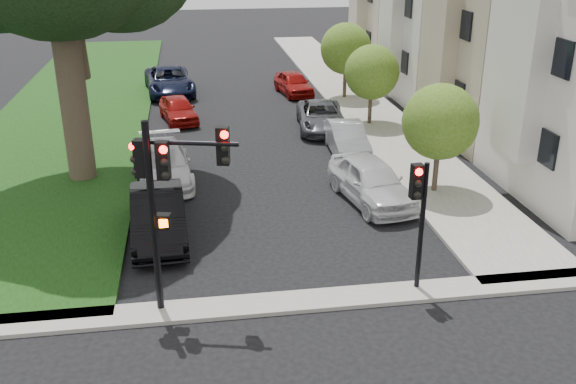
{
  "coord_description": "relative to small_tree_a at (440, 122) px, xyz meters",
  "views": [
    {
      "loc": [
        -2.69,
        -12.5,
        9.3
      ],
      "look_at": [
        0.0,
        5.0,
        2.0
      ],
      "focal_mm": 40.0,
      "sensor_mm": 36.0,
      "label": 1
    }
  ],
  "objects": [
    {
      "name": "ground",
      "position": [
        -6.2,
        -8.88,
        -2.79
      ],
      "size": [
        140.0,
        140.0,
        0.0
      ],
      "primitive_type": "plane",
      "color": "black",
      "rests_on": "ground"
    },
    {
      "name": "small_tree_c",
      "position": [
        0.0,
        14.66,
        0.13
      ],
      "size": [
        2.93,
        2.93,
        4.39
      ],
      "color": "#3C3423",
      "rests_on": "ground"
    },
    {
      "name": "traffic_signal_secondary",
      "position": [
        -3.15,
        -6.69,
        -0.17
      ],
      "size": [
        0.48,
        0.39,
        3.75
      ],
      "color": "black",
      "rests_on": "ground"
    },
    {
      "name": "car_parked_1",
      "position": [
        -2.21,
        5.0,
        -2.1
      ],
      "size": [
        1.61,
        4.22,
        1.37
      ],
      "primitive_type": "imported",
      "rotation": [
        0.0,
        0.0,
        -0.04
      ],
      "color": "#999BA0",
      "rests_on": "ground"
    },
    {
      "name": "car_parked_2",
      "position": [
        -2.59,
        8.77,
        -2.11
      ],
      "size": [
        2.75,
        5.06,
        1.35
      ],
      "primitive_type": "imported",
      "rotation": [
        0.0,
        0.0,
        -0.11
      ],
      "color": "#3F4247",
      "rests_on": "ground"
    },
    {
      "name": "small_tree_a",
      "position": [
        0.0,
        0.0,
        0.0
      ],
      "size": [
        2.79,
        2.79,
        4.19
      ],
      "color": "#3C3423",
      "rests_on": "ground"
    },
    {
      "name": "sidewalk_cross",
      "position": [
        -6.2,
        -6.88,
        -2.73
      ],
      "size": [
        60.0,
        1.0,
        0.12
      ],
      "primitive_type": "cube",
      "color": "gray",
      "rests_on": "ground"
    },
    {
      "name": "car_parked_6",
      "position": [
        -10.1,
        2.8,
        -2.06
      ],
      "size": [
        2.48,
        5.14,
        1.44
      ],
      "primitive_type": "imported",
      "rotation": [
        0.0,
        0.0,
        0.09
      ],
      "color": "silver",
      "rests_on": "ground"
    },
    {
      "name": "small_tree_b",
      "position": [
        0.0,
        9.15,
        -0.08
      ],
      "size": [
        2.71,
        2.71,
        4.07
      ],
      "color": "#3C3423",
      "rests_on": "ground"
    },
    {
      "name": "sidewalk_right",
      "position": [
        0.55,
        15.12,
        -2.73
      ],
      "size": [
        3.5,
        44.0,
        0.12
      ],
      "primitive_type": "cube",
      "color": "gray",
      "rests_on": "ground"
    },
    {
      "name": "car_parked_7",
      "position": [
        -9.6,
        11.31,
        -2.13
      ],
      "size": [
        2.3,
        4.07,
        1.31
      ],
      "primitive_type": "imported",
      "rotation": [
        0.0,
        0.0,
        0.21
      ],
      "color": "maroon",
      "rests_on": "ground"
    },
    {
      "name": "car_parked_5",
      "position": [
        -10.16,
        -2.32,
        -2.0
      ],
      "size": [
        1.95,
        4.88,
        1.58
      ],
      "primitive_type": "imported",
      "rotation": [
        0.0,
        0.0,
        0.06
      ],
      "color": "black",
      "rests_on": "ground"
    },
    {
      "name": "car_parked_0",
      "position": [
        -2.61,
        -0.47,
        -1.98
      ],
      "size": [
        2.65,
        4.97,
        1.61
      ],
      "primitive_type": "imported",
      "rotation": [
        0.0,
        0.0,
        0.17
      ],
      "color": "silver",
      "rests_on": "ground"
    },
    {
      "name": "grass_strip",
      "position": [
        -15.2,
        15.12,
        -2.73
      ],
      "size": [
        8.0,
        44.0,
        0.12
      ],
      "primitive_type": "cube",
      "color": "black",
      "rests_on": "ground"
    },
    {
      "name": "car_parked_3",
      "position": [
        -2.78,
        16.19,
        -2.11
      ],
      "size": [
        2.21,
        4.2,
        1.36
      ],
      "primitive_type": "imported",
      "rotation": [
        0.0,
        0.0,
        0.16
      ],
      "color": "maroon",
      "rests_on": "ground"
    },
    {
      "name": "traffic_signal_main",
      "position": [
        -9.59,
        -6.65,
        0.78
      ],
      "size": [
        2.53,
        0.74,
        5.17
      ],
      "color": "black",
      "rests_on": "ground"
    },
    {
      "name": "car_parked_8",
      "position": [
        -10.15,
        17.45,
        -1.99
      ],
      "size": [
        3.31,
        6.03,
        1.6
      ],
      "primitive_type": "imported",
      "rotation": [
        0.0,
        0.0,
        0.12
      ],
      "color": "black",
      "rests_on": "ground"
    }
  ]
}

